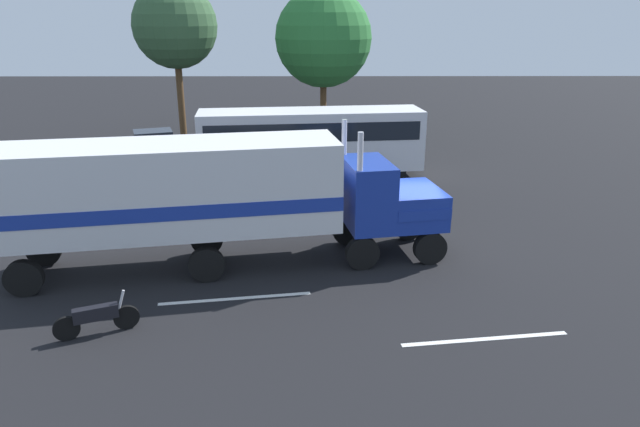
{
  "coord_description": "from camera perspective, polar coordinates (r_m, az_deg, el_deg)",
  "views": [
    {
      "loc": [
        -2.98,
        -18.3,
        7.82
      ],
      "look_at": [
        -2.87,
        -0.56,
        1.6
      ],
      "focal_mm": 31.9,
      "sensor_mm": 36.0,
      "label": 1
    }
  ],
  "objects": [
    {
      "name": "lane_stripe_mid",
      "position": [
        15.42,
        16.24,
        -12.0
      ],
      "size": [
        4.38,
        0.74,
        0.01
      ],
      "primitive_type": "cube",
      "rotation": [
        0.0,
        0.0,
        0.13
      ],
      "color": "silver",
      "rests_on": "ground_plane"
    },
    {
      "name": "ground_plane",
      "position": [
        20.12,
        8.21,
        -3.76
      ],
      "size": [
        120.0,
        120.0,
        0.0
      ],
      "primitive_type": "plane",
      "color": "black"
    },
    {
      "name": "tree_left",
      "position": [
        38.77,
        -14.34,
        17.74
      ],
      "size": [
        5.32,
        5.32,
        9.82
      ],
      "color": "brown",
      "rests_on": "ground_plane"
    },
    {
      "name": "person_bystander",
      "position": [
        21.47,
        -6.52,
        0.37
      ],
      "size": [
        0.36,
        0.47,
        1.63
      ],
      "color": "black",
      "rests_on": "ground_plane"
    },
    {
      "name": "tree_center",
      "position": [
        40.04,
        0.35,
        17.16
      ],
      "size": [
        6.53,
        6.53,
        9.59
      ],
      "color": "brown",
      "rests_on": "ground_plane"
    },
    {
      "name": "semi_truck",
      "position": [
        18.24,
        -11.35,
        2.06
      ],
      "size": [
        14.38,
        5.13,
        4.5
      ],
      "color": "#193399",
      "rests_on": "ground_plane"
    },
    {
      "name": "motorcycle",
      "position": [
        15.88,
        -21.48,
        -9.68
      ],
      "size": [
        1.98,
        0.92,
        1.12
      ],
      "color": "black",
      "rests_on": "ground_plane"
    },
    {
      "name": "parked_car",
      "position": [
        34.26,
        -16.58,
        6.71
      ],
      "size": [
        4.75,
        3.16,
        1.57
      ],
      "color": "black",
      "rests_on": "ground_plane"
    },
    {
      "name": "parked_bus",
      "position": [
        28.5,
        -0.9,
        7.67
      ],
      "size": [
        11.22,
        3.78,
        3.4
      ],
      "color": "silver",
      "rests_on": "ground_plane"
    },
    {
      "name": "lane_stripe_near",
      "position": [
        16.91,
        -8.47,
        -8.44
      ],
      "size": [
        4.37,
        0.84,
        0.01
      ],
      "primitive_type": "cube",
      "rotation": [
        0.0,
        0.0,
        0.15
      ],
      "color": "silver",
      "rests_on": "ground_plane"
    }
  ]
}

